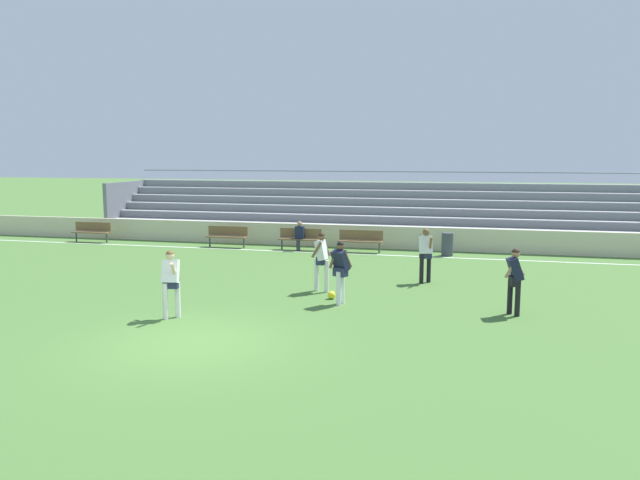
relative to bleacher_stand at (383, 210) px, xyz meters
name	(u,v)px	position (x,y,z in m)	size (l,w,h in m)	color
ground_plane	(193,343)	(-1.59, -17.11, -1.37)	(160.00, 160.00, 0.00)	#477033
field_line_sideline	(326,253)	(-1.59, -4.79, -1.37)	(44.00, 0.12, 0.01)	white
sideline_wall	(335,236)	(-1.59, -3.09, -0.89)	(48.00, 0.16, 0.96)	beige
bleacher_stand	(383,210)	(0.00, 0.00, 0.00)	(27.07, 4.15, 3.13)	#B2B2B7
bench_near_wall_gap	(227,235)	(-6.09, -4.28, -0.82)	(1.80, 0.40, 0.90)	brown
bench_near_bin	(361,239)	(-0.28, -4.28, -0.82)	(1.80, 0.40, 0.90)	brown
bench_far_right	(300,237)	(-2.83, -4.28, -0.82)	(1.80, 0.40, 0.90)	brown
bench_centre_sideline	(92,230)	(-12.66, -4.28, -0.82)	(1.80, 0.40, 0.90)	brown
trash_bin	(447,244)	(3.18, -4.33, -0.91)	(0.45, 0.45, 0.91)	#3D424C
spectator_seated	(299,234)	(-2.83, -4.40, -0.67)	(0.36, 0.42, 1.21)	#2D2D38
player_dark_overlapping	(340,267)	(0.74, -13.07, -0.36)	(0.60, 0.53, 1.69)	white
player_white_pressing_high	(322,256)	(-0.11, -11.69, -0.33)	(0.52, 0.49, 1.72)	white
player_white_challenging	(426,251)	(2.72, -9.74, -0.35)	(0.46, 0.54, 1.70)	black
player_white_deep_cover	(171,278)	(-2.95, -15.42, -0.37)	(0.46, 0.65, 1.67)	white
player_dark_trailing_run	(515,276)	(5.14, -13.13, -0.37)	(0.52, 0.46, 1.67)	black
soccer_ball	(332,295)	(0.38, -12.54, -1.26)	(0.22, 0.22, 0.22)	yellow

